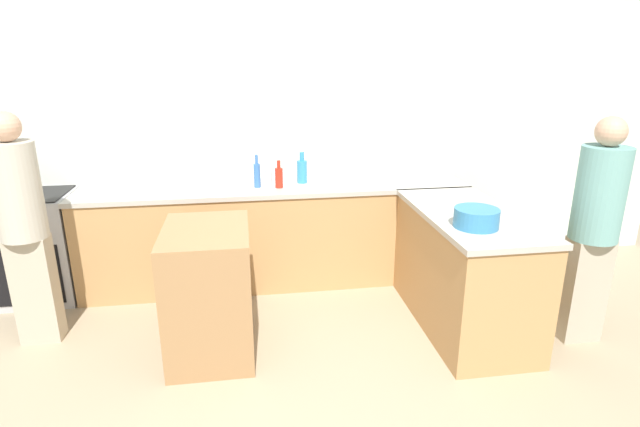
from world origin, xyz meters
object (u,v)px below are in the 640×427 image
vinegar_bottle_clear (269,177)px  person_at_peninsula (595,225)px  dish_soap_bottle (302,171)px  mixing_bowl (476,218)px  person_by_range (23,222)px  island_table (209,291)px  water_bottle_blue (257,174)px  range_oven (33,247)px  hot_sauce_bottle (279,177)px

vinegar_bottle_clear → person_at_peninsula: 2.59m
vinegar_bottle_clear → dish_soap_bottle: dish_soap_bottle is taller
mixing_bowl → vinegar_bottle_clear: bearing=134.2°
person_by_range → person_at_peninsula: (3.93, -0.59, -0.02)m
dish_soap_bottle → person_at_peninsula: person_at_peninsula is taller
vinegar_bottle_clear → dish_soap_bottle: size_ratio=0.67×
dish_soap_bottle → person_at_peninsula: bearing=-36.8°
island_table → person_by_range: person_by_range is taller
person_by_range → water_bottle_blue: bearing=23.8°
range_oven → person_at_peninsula: bearing=-17.5°
island_table → dish_soap_bottle: bearing=55.5°
water_bottle_blue → range_oven: bearing=179.6°
island_table → mixing_bowl: mixing_bowl is taller
range_oven → mixing_bowl: (3.34, -1.30, 0.52)m
person_at_peninsula → hot_sauce_bottle: bearing=149.0°
island_table → dish_soap_bottle: size_ratio=3.26×
mixing_bowl → vinegar_bottle_clear: 1.89m
mixing_bowl → person_by_range: 3.11m
hot_sauce_bottle → person_at_peninsula: 2.46m
hot_sauce_bottle → person_at_peninsula: (2.11, -1.27, -0.12)m
water_bottle_blue → dish_soap_bottle: bearing=13.9°
island_table → dish_soap_bottle: dish_soap_bottle is taller
island_table → hot_sauce_bottle: (0.57, 1.01, 0.55)m
range_oven → person_by_range: size_ratio=0.55×
person_at_peninsula → range_oven: bearing=162.5°
water_bottle_blue → person_by_range: person_by_range is taller
range_oven → dish_soap_bottle: 2.40m
mixing_bowl → person_by_range: (-3.06, 0.56, -0.06)m
vinegar_bottle_clear → person_at_peninsula: person_at_peninsula is taller
water_bottle_blue → person_at_peninsula: person_at_peninsula is taller
dish_soap_bottle → range_oven: bearing=-177.9°
hot_sauce_bottle → person_by_range: 1.95m
dish_soap_bottle → person_by_range: 2.21m
island_table → dish_soap_bottle: (0.79, 1.15, 0.57)m
range_oven → person_by_range: person_by_range is taller
island_table → vinegar_bottle_clear: 1.33m
mixing_bowl → water_bottle_blue: size_ratio=1.04×
mixing_bowl → person_at_peninsula: 0.88m
island_table → water_bottle_blue: water_bottle_blue is taller
range_oven → person_by_range: bearing=-69.2°
vinegar_bottle_clear → dish_soap_bottle: bearing=6.7°
range_oven → dish_soap_bottle: size_ratio=3.29×
hot_sauce_bottle → mixing_bowl: bearing=-45.3°
range_oven → dish_soap_bottle: dish_soap_bottle is taller
water_bottle_blue → hot_sauce_bottle: bearing=-13.3°
island_table → vinegar_bottle_clear: vinegar_bottle_clear is taller
vinegar_bottle_clear → hot_sauce_bottle: 0.14m
mixing_bowl → dish_soap_bottle: 1.72m
island_table → vinegar_bottle_clear: size_ratio=4.88×
range_oven → dish_soap_bottle: (2.33, 0.09, 0.56)m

